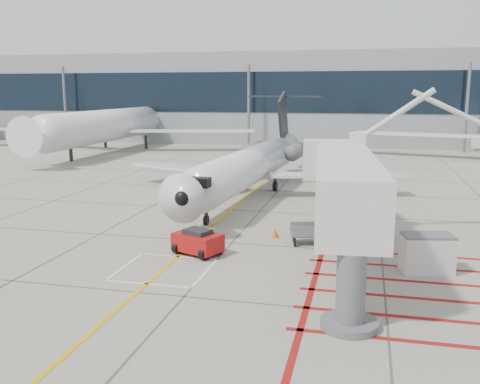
# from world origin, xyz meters

# --- Properties ---
(ground_plane) EXTENTS (260.00, 260.00, 0.00)m
(ground_plane) POSITION_xyz_m (0.00, 0.00, 0.00)
(ground_plane) COLOR gray
(ground_plane) RESTS_ON ground
(regional_jet) EXTENTS (26.14, 32.00, 7.98)m
(regional_jet) POSITION_xyz_m (-2.06, 14.68, 3.99)
(regional_jet) COLOR silver
(regional_jet) RESTS_ON ground_plane
(jet_bridge) EXTENTS (9.90, 18.43, 7.11)m
(jet_bridge) POSITION_xyz_m (6.16, 0.66, 3.56)
(jet_bridge) COLOR silver
(jet_bridge) RESTS_ON ground_plane
(pushback_tug) EXTENTS (2.78, 2.31, 1.39)m
(pushback_tug) POSITION_xyz_m (-1.20, 1.64, 0.70)
(pushback_tug) COLOR #A91110
(pushback_tug) RESTS_ON ground_plane
(baggage_cart) EXTENTS (2.07, 1.54, 1.18)m
(baggage_cart) POSITION_xyz_m (4.10, 4.79, 0.59)
(baggage_cart) COLOR slate
(baggage_cart) RESTS_ON ground_plane
(ground_power_unit) EXTENTS (2.48, 1.76, 1.79)m
(ground_power_unit) POSITION_xyz_m (9.93, 1.47, 0.89)
(ground_power_unit) COLOR silver
(ground_power_unit) RESTS_ON ground_plane
(cone_nose) EXTENTS (0.35, 0.35, 0.49)m
(cone_nose) POSITION_xyz_m (-0.66, 2.81, 0.24)
(cone_nose) COLOR orange
(cone_nose) RESTS_ON ground_plane
(cone_side) EXTENTS (0.40, 0.40, 0.55)m
(cone_side) POSITION_xyz_m (2.13, 5.71, 0.28)
(cone_side) COLOR #E25E0B
(cone_side) RESTS_ON ground_plane
(terminal_building) EXTENTS (180.00, 28.00, 14.00)m
(terminal_building) POSITION_xyz_m (10.00, 70.00, 7.00)
(terminal_building) COLOR gray
(terminal_building) RESTS_ON ground_plane
(terminal_glass_band) EXTENTS (180.00, 0.10, 6.00)m
(terminal_glass_band) POSITION_xyz_m (10.00, 55.95, 8.00)
(terminal_glass_band) COLOR black
(terminal_glass_band) RESTS_ON ground_plane
(bg_aircraft_b) EXTENTS (38.30, 42.55, 12.77)m
(bg_aircraft_b) POSITION_xyz_m (-27.04, 46.00, 6.38)
(bg_aircraft_b) COLOR silver
(bg_aircraft_b) RESTS_ON ground_plane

